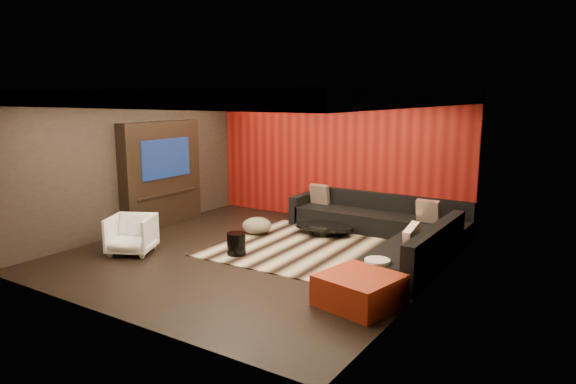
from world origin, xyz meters
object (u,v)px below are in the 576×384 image
Objects in this scene: coffee_table at (324,230)px; orange_ottoman at (359,290)px; armchair at (131,234)px; sectional_sofa at (390,231)px; drum_stool at (236,244)px; white_side_table at (377,275)px.

orange_ottoman is (2.03, -2.72, 0.09)m from coffee_table.
sectional_sofa is (3.60, 2.95, -0.08)m from armchair.
armchair reaches higher than coffee_table.
drum_stool reaches higher than coffee_table.
armchair is (-4.29, -0.72, 0.12)m from white_side_table.
armchair is at bearing -140.73° from sectional_sofa.
coffee_table is at bearing -174.22° from sectional_sofa.
armchair is at bearing -151.47° from drum_stool.
drum_stool is 0.41× the size of orange_ottoman.
sectional_sofa is at bearing 12.19° from armchair.
sectional_sofa is at bearing 46.18° from drum_stool.
white_side_table is (2.67, -0.16, 0.01)m from drum_stool.
white_side_table is (2.01, -2.09, 0.11)m from coffee_table.
sectional_sofa reaches higher than armchair.
sectional_sofa reaches higher than coffee_table.
orange_ottoman is at bearing -16.32° from drum_stool.
armchair is at bearing -129.01° from coffee_table.
coffee_table is 2.65× the size of white_side_table.
orange_ottoman is 2.94m from sectional_sofa.
orange_ottoman reaches higher than coffee_table.
orange_ottoman is at bearing -88.18° from white_side_table.
orange_ottoman is (2.69, -0.79, -0.00)m from drum_stool.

